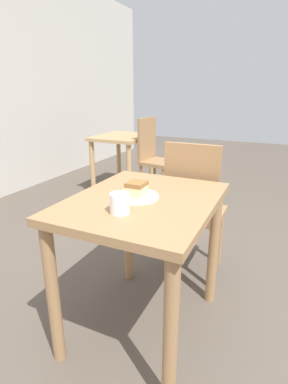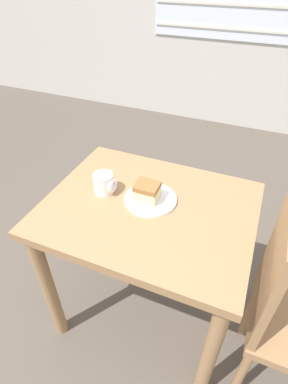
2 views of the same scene
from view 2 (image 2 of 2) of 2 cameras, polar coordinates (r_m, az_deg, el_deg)
The scene contains 5 objects.
dining_table_near at distance 1.32m, azimuth 0.83°, elevation -7.22°, with size 0.85×0.68×0.77m.
chair_near_window at distance 1.34m, azimuth 25.43°, elevation -19.84°, with size 0.37×0.37×0.97m.
plate at distance 1.25m, azimuth 1.25°, elevation -1.39°, with size 0.22×0.22×0.01m.
cake_slice at distance 1.22m, azimuth 0.60°, elevation 0.11°, with size 0.10×0.09×0.07m.
coffee_mug at distance 1.28m, azimuth -7.56°, elevation 1.61°, with size 0.09×0.09×0.09m.
Camera 2 is at (0.46, -0.37, 1.59)m, focal length 28.00 mm.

